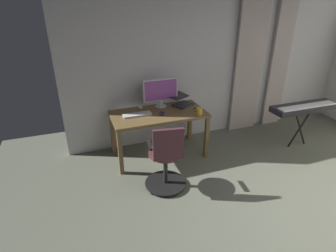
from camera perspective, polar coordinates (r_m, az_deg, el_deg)
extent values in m
cube|color=silver|center=(4.98, 10.49, 14.12)|extent=(5.34, 0.10, 2.83)
cube|color=#C0AFA9|center=(5.64, 22.00, 12.12)|extent=(0.37, 0.06, 2.46)
cube|color=#C0AFA9|center=(5.23, 16.30, 11.98)|extent=(0.55, 0.06, 2.46)
cube|color=brown|center=(4.23, -1.97, 2.51)|extent=(1.44, 0.73, 0.04)
cube|color=brown|center=(4.37, 7.97, -2.32)|extent=(0.06, 0.06, 0.69)
cube|color=brown|center=(3.98, -9.82, -5.46)|extent=(0.06, 0.06, 0.69)
cube|color=brown|center=(4.88, 4.51, 1.01)|extent=(0.06, 0.06, 0.69)
cube|color=brown|center=(4.54, -11.38, -1.46)|extent=(0.06, 0.06, 0.69)
cylinder|color=black|center=(3.86, -0.51, -11.65)|extent=(0.56, 0.56, 0.02)
sphere|color=black|center=(3.91, 3.27, -11.36)|extent=(0.05, 0.05, 0.05)
sphere|color=black|center=(4.07, -0.04, -9.63)|extent=(0.05, 0.05, 0.05)
sphere|color=black|center=(3.96, -3.94, -10.84)|extent=(0.05, 0.05, 0.05)
sphere|color=black|center=(3.72, -3.31, -13.57)|extent=(0.05, 0.05, 0.05)
sphere|color=black|center=(3.69, 1.46, -13.95)|extent=(0.05, 0.05, 0.05)
cylinder|color=black|center=(3.72, -0.53, -8.86)|extent=(0.06, 0.06, 0.46)
cylinder|color=#552B2E|center=(3.59, -0.54, -5.53)|extent=(0.50, 0.50, 0.05)
cube|color=#4D2831|center=(3.30, 0.08, -3.87)|extent=(0.38, 0.11, 0.41)
cube|color=black|center=(3.49, -3.79, -3.95)|extent=(0.08, 0.24, 0.03)
cube|color=black|center=(3.55, 2.62, -3.34)|extent=(0.08, 0.24, 0.03)
cylinder|color=silver|center=(4.47, -1.48, 4.17)|extent=(0.18, 0.18, 0.01)
cylinder|color=silver|center=(4.45, -1.48, 4.75)|extent=(0.04, 0.04, 0.08)
cube|color=silver|center=(4.38, -1.54, 7.47)|extent=(0.57, 0.03, 0.36)
cube|color=purple|center=(4.37, -1.47, 7.41)|extent=(0.52, 0.01, 0.32)
cube|color=silver|center=(4.15, -6.37, 2.37)|extent=(0.42, 0.14, 0.02)
cube|color=#232328|center=(4.51, 3.14, 4.41)|extent=(0.39, 0.36, 0.02)
cube|color=#232328|center=(4.54, 2.03, 6.29)|extent=(0.39, 0.35, 0.04)
ellipsoid|color=white|center=(4.41, -5.75, 3.90)|extent=(0.06, 0.10, 0.04)
cube|color=#232328|center=(4.18, -1.22, 2.57)|extent=(0.12, 0.16, 0.01)
cube|color=#232328|center=(4.34, 5.79, 3.37)|extent=(0.13, 0.16, 0.01)
cylinder|color=gold|center=(4.17, 6.50, 3.05)|extent=(0.09, 0.09, 0.11)
torus|color=gold|center=(4.14, 5.79, 3.02)|extent=(0.07, 0.01, 0.07)
cylinder|color=black|center=(5.16, 25.61, -0.39)|extent=(0.37, 0.03, 0.66)
cylinder|color=black|center=(5.16, 25.61, -0.39)|extent=(0.37, 0.03, 0.66)
cube|color=#232328|center=(5.03, 26.41, 3.44)|extent=(1.16, 0.33, 0.09)
cube|color=white|center=(4.98, 26.95, 3.72)|extent=(1.07, 0.19, 0.01)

